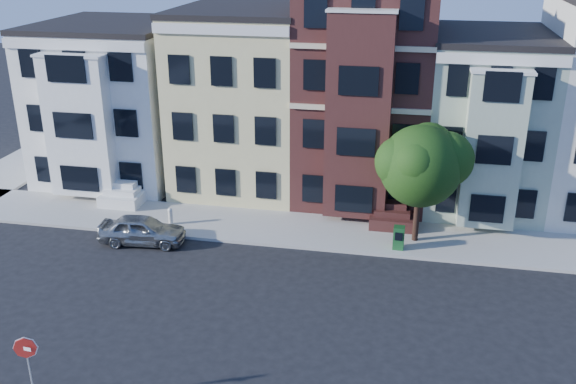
% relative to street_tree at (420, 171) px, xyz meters
% --- Properties ---
extents(ground, '(120.00, 120.00, 0.00)m').
position_rel_street_tree_xyz_m(ground, '(-3.15, -7.82, -3.71)').
color(ground, black).
extents(far_sidewalk, '(60.00, 4.00, 0.15)m').
position_rel_street_tree_xyz_m(far_sidewalk, '(-3.15, 0.18, -3.63)').
color(far_sidewalk, '#9E9B93').
rests_on(far_sidewalk, ground).
extents(house_white, '(8.00, 9.00, 9.00)m').
position_rel_street_tree_xyz_m(house_white, '(-18.15, 6.68, 0.79)').
color(house_white, white).
rests_on(house_white, ground).
extents(house_yellow, '(7.00, 9.00, 10.00)m').
position_rel_street_tree_xyz_m(house_yellow, '(-10.15, 6.68, 1.29)').
color(house_yellow, beige).
rests_on(house_yellow, ground).
extents(house_brown, '(7.00, 9.00, 12.00)m').
position_rel_street_tree_xyz_m(house_brown, '(-3.15, 6.68, 2.29)').
color(house_brown, '#3E1C1A').
rests_on(house_brown, ground).
extents(house_green, '(6.00, 9.00, 9.00)m').
position_rel_street_tree_xyz_m(house_green, '(3.35, 6.68, 0.79)').
color(house_green, '#A0B097').
rests_on(house_green, ground).
extents(street_tree, '(6.50, 6.50, 7.12)m').
position_rel_street_tree_xyz_m(street_tree, '(0.00, 0.00, 0.00)').
color(street_tree, '#1F4710').
rests_on(street_tree, far_sidewalk).
extents(parked_car, '(4.30, 2.03, 1.42)m').
position_rel_street_tree_xyz_m(parked_car, '(-13.00, -2.62, -3.00)').
color(parked_car, '#929598').
rests_on(parked_car, ground).
extents(newspaper_box, '(0.53, 0.47, 1.13)m').
position_rel_street_tree_xyz_m(newspaper_box, '(-0.77, -1.09, -2.99)').
color(newspaper_box, '#1C5627').
rests_on(newspaper_box, far_sidewalk).
extents(fire_hydrant, '(0.33, 0.33, 0.71)m').
position_rel_street_tree_xyz_m(fire_hydrant, '(-12.34, -0.57, -3.20)').
color(fire_hydrant, beige).
rests_on(fire_hydrant, far_sidewalk).
extents(stop_sign, '(0.77, 0.19, 2.79)m').
position_rel_street_tree_xyz_m(stop_sign, '(-11.68, -14.27, -2.16)').
color(stop_sign, red).
rests_on(stop_sign, near_sidewalk).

